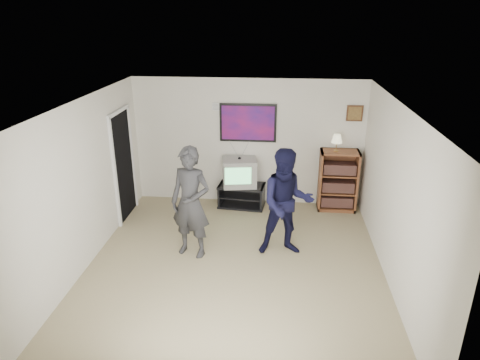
% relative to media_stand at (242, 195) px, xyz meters
% --- Properties ---
extents(room_shell, '(4.51, 5.00, 2.51)m').
position_rel_media_stand_xyz_m(room_shell, '(0.10, -1.88, 1.02)').
color(room_shell, '#8C7E59').
rests_on(room_shell, ground).
extents(media_stand, '(0.95, 0.59, 0.45)m').
position_rel_media_stand_xyz_m(media_stand, '(0.00, 0.00, 0.00)').
color(media_stand, black).
rests_on(media_stand, room_shell).
extents(crt_television, '(0.72, 0.64, 0.54)m').
position_rel_media_stand_xyz_m(crt_television, '(-0.04, 0.00, 0.50)').
color(crt_television, gray).
rests_on(crt_television, media_stand).
extents(bookshelf, '(0.73, 0.42, 1.20)m').
position_rel_media_stand_xyz_m(bookshelf, '(1.87, 0.05, 0.37)').
color(bookshelf, brown).
rests_on(bookshelf, room_shell).
extents(table_lamp, '(0.20, 0.20, 0.32)m').
position_rel_media_stand_xyz_m(table_lamp, '(1.78, 0.03, 1.13)').
color(table_lamp, beige).
rests_on(table_lamp, bookshelf).
extents(person_tall, '(0.75, 0.59, 1.79)m').
position_rel_media_stand_xyz_m(person_tall, '(-0.62, -1.89, 0.67)').
color(person_tall, '#29292C').
rests_on(person_tall, room_shell).
extents(person_short, '(0.93, 0.77, 1.75)m').
position_rel_media_stand_xyz_m(person_short, '(0.86, -1.71, 0.65)').
color(person_short, black).
rests_on(person_short, room_shell).
extents(controller_left, '(0.05, 0.12, 0.03)m').
position_rel_media_stand_xyz_m(controller_left, '(-0.61, -1.64, 1.01)').
color(controller_left, white).
rests_on(controller_left, person_tall).
extents(controller_right, '(0.03, 0.11, 0.03)m').
position_rel_media_stand_xyz_m(controller_right, '(0.89, -1.45, 0.87)').
color(controller_right, white).
rests_on(controller_right, person_short).
extents(poster, '(1.10, 0.03, 0.75)m').
position_rel_media_stand_xyz_m(poster, '(0.10, 0.25, 1.42)').
color(poster, black).
rests_on(poster, room_shell).
extents(air_vent, '(0.28, 0.02, 0.14)m').
position_rel_media_stand_xyz_m(air_vent, '(-0.45, 0.25, 1.72)').
color(air_vent, white).
rests_on(air_vent, room_shell).
extents(small_picture, '(0.30, 0.03, 0.30)m').
position_rel_media_stand_xyz_m(small_picture, '(2.10, 0.25, 1.65)').
color(small_picture, '#422615').
rests_on(small_picture, room_shell).
extents(doorway, '(0.03, 0.85, 2.00)m').
position_rel_media_stand_xyz_m(doorway, '(-2.14, -0.63, 0.77)').
color(doorway, black).
rests_on(doorway, room_shell).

